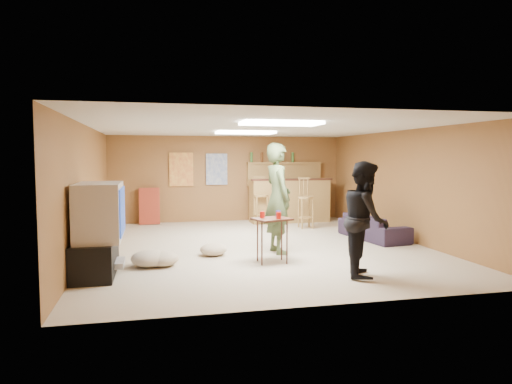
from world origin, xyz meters
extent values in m
plane|color=#B8A78C|center=(0.00, 0.00, 0.00)|extent=(7.00, 7.00, 0.00)
cube|color=silver|center=(0.00, 0.00, 2.20)|extent=(6.00, 7.00, 0.02)
cube|color=brown|center=(0.00, 3.50, 1.10)|extent=(6.00, 0.02, 2.20)
cube|color=brown|center=(0.00, -3.50, 1.10)|extent=(6.00, 0.02, 2.20)
cube|color=brown|center=(-3.00, 0.00, 1.10)|extent=(0.02, 7.00, 2.20)
cube|color=brown|center=(3.00, 0.00, 1.10)|extent=(0.02, 7.00, 2.20)
cube|color=black|center=(-2.72, -1.50, 0.25)|extent=(0.55, 1.30, 0.50)
cube|color=#B2B2B7|center=(-2.50, -1.50, 0.15)|extent=(0.35, 0.50, 0.08)
cube|color=#B2B2B7|center=(-2.65, -1.50, 0.90)|extent=(0.60, 1.10, 0.80)
cube|color=navy|center=(-2.34, -1.50, 0.90)|extent=(0.02, 0.95, 0.65)
cube|color=olive|center=(1.50, 2.95, 0.55)|extent=(2.00, 0.60, 1.10)
cube|color=#3B1C12|center=(1.50, 2.70, 1.10)|extent=(2.10, 0.12, 0.05)
cube|color=olive|center=(1.50, 3.40, 1.50)|extent=(2.00, 0.18, 0.05)
cube|color=olive|center=(1.50, 3.42, 1.20)|extent=(2.00, 0.14, 0.60)
cube|color=#BF3F26|center=(-1.20, 3.46, 1.35)|extent=(0.60, 0.03, 0.85)
cube|color=#334C99|center=(-0.30, 3.46, 1.35)|extent=(0.55, 0.03, 0.80)
cube|color=maroon|center=(-2.00, 3.30, 0.45)|extent=(0.50, 0.26, 0.91)
cube|color=white|center=(0.00, -1.50, 2.17)|extent=(1.20, 0.60, 0.04)
cube|color=white|center=(0.00, 1.20, 2.17)|extent=(1.20, 0.60, 0.04)
imported|color=#455430|center=(0.20, -0.64, 0.95)|extent=(0.54, 0.75, 1.90)
imported|color=black|center=(0.97, -2.40, 0.80)|extent=(0.85, 0.95, 1.61)
imported|color=black|center=(2.44, 0.20, 0.25)|extent=(0.86, 1.75, 0.49)
cube|color=#3B1C12|center=(-0.09, -1.35, 0.35)|extent=(0.65, 0.58, 0.71)
cylinder|color=red|center=(-0.24, -1.30, 0.76)|extent=(0.10, 0.10, 0.11)
cylinder|color=red|center=(-0.02, -1.45, 0.76)|extent=(0.10, 0.10, 0.11)
cylinder|color=#1723A1|center=(0.03, -1.27, 0.76)|extent=(0.10, 0.10, 0.11)
ellipsoid|color=tan|center=(-1.78, -1.19, 0.11)|extent=(0.52, 0.52, 0.23)
ellipsoid|color=tan|center=(-0.93, -0.62, 0.10)|extent=(0.52, 0.52, 0.20)
ellipsoid|color=tan|center=(-1.98, -1.18, 0.13)|extent=(0.74, 0.74, 0.25)
camera|label=1|loc=(-1.91, -8.20, 1.66)|focal=32.00mm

